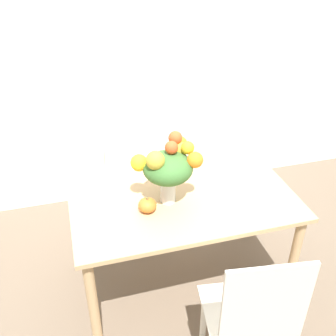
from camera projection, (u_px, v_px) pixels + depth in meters
name	position (u px, v px, depth m)	size (l,w,h in m)	color
ground_plane	(181.00, 279.00, 2.84)	(12.00, 12.00, 0.00)	brown
wall_back	(139.00, 47.00, 3.11)	(8.00, 0.06, 2.70)	white
dining_table	(183.00, 210.00, 2.51)	(1.40, 0.81, 0.72)	tan
flower_vase	(169.00, 166.00, 2.31)	(0.41, 0.32, 0.42)	silver
pumpkin	(147.00, 205.00, 2.32)	(0.11, 0.11, 0.10)	orange
dining_chair_near_window	(132.00, 166.00, 3.17)	(0.42, 0.42, 1.01)	silver
dining_chair_far_side	(251.00, 320.00, 1.95)	(0.47, 0.47, 1.01)	silver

